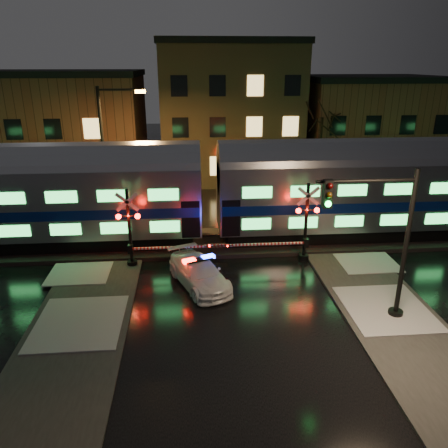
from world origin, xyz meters
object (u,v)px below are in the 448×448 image
Objects in this scene: streetlight at (108,148)px; traffic_light at (382,244)px; crossing_signal_right at (299,230)px; police_car at (199,273)px; crossing_signal_left at (137,236)px.

traffic_light is at bearing -45.02° from streetlight.
crossing_signal_right is 0.95× the size of traffic_light.
police_car is 0.76× the size of traffic_light.
crossing_signal_left is 7.80m from streetlight.
traffic_light reaches higher than crossing_signal_right.
crossing_signal_right reaches higher than crossing_signal_left.
traffic_light is 0.73× the size of streetlight.
streetlight is at bearing 148.11° from crossing_signal_right.
police_car is 11.34m from streetlight.
police_car is at bearing -59.17° from streetlight.
traffic_light is (1.77, -5.85, 1.62)m from crossing_signal_right.
streetlight is (-10.75, 6.69, 3.29)m from crossing_signal_right.
crossing_signal_left is at bearing 138.11° from traffic_light.
crossing_signal_left is 0.93× the size of traffic_light.
streetlight reaches higher than traffic_light.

